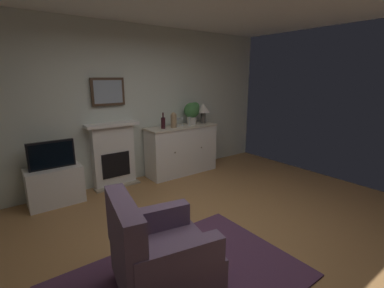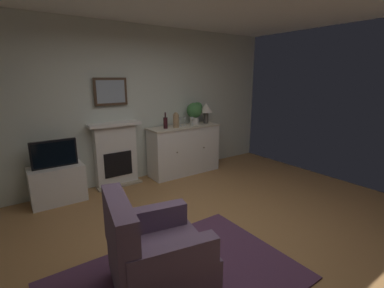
% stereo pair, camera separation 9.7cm
% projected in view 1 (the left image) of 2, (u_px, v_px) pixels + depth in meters
% --- Properties ---
extents(ground_plane, '(6.12, 4.84, 0.10)m').
position_uv_depth(ground_plane, '(217.00, 240.00, 3.26)').
color(ground_plane, '#9E7042').
rests_on(ground_plane, ground).
extents(wall_rear, '(6.12, 0.06, 2.72)m').
position_uv_depth(wall_rear, '(128.00, 105.00, 4.78)').
color(wall_rear, silver).
rests_on(wall_rear, ground_plane).
extents(area_rug, '(2.27, 1.50, 0.02)m').
position_uv_depth(area_rug, '(182.00, 281.00, 2.52)').
color(area_rug, '#4C2D47').
rests_on(area_rug, ground_plane).
extents(fireplace_unit, '(0.87, 0.30, 1.10)m').
position_uv_depth(fireplace_unit, '(114.00, 155.00, 4.67)').
color(fireplace_unit, white).
rests_on(fireplace_unit, ground_plane).
extents(framed_picture, '(0.55, 0.04, 0.45)m').
position_uv_depth(framed_picture, '(108.00, 92.00, 4.45)').
color(framed_picture, '#473323').
extents(sideboard_cabinet, '(1.42, 0.49, 0.94)m').
position_uv_depth(sideboard_cabinet, '(182.00, 150.00, 5.30)').
color(sideboard_cabinet, white).
rests_on(sideboard_cabinet, ground_plane).
extents(table_lamp, '(0.26, 0.26, 0.40)m').
position_uv_depth(table_lamp, '(203.00, 109.00, 5.43)').
color(table_lamp, '#4C4742').
rests_on(table_lamp, sideboard_cabinet).
extents(wine_bottle, '(0.08, 0.08, 0.29)m').
position_uv_depth(wine_bottle, '(163.00, 123.00, 4.90)').
color(wine_bottle, '#331419').
rests_on(wine_bottle, sideboard_cabinet).
extents(wine_glass_left, '(0.07, 0.07, 0.16)m').
position_uv_depth(wine_glass_left, '(178.00, 120.00, 5.13)').
color(wine_glass_left, silver).
rests_on(wine_glass_left, sideboard_cabinet).
extents(wine_glass_center, '(0.07, 0.07, 0.16)m').
position_uv_depth(wine_glass_center, '(182.00, 119.00, 5.21)').
color(wine_glass_center, silver).
rests_on(wine_glass_center, sideboard_cabinet).
extents(wine_glass_right, '(0.07, 0.07, 0.16)m').
position_uv_depth(wine_glass_right, '(190.00, 119.00, 5.21)').
color(wine_glass_right, silver).
rests_on(wine_glass_right, sideboard_cabinet).
extents(vase_decorative, '(0.11, 0.11, 0.28)m').
position_uv_depth(vase_decorative, '(174.00, 120.00, 5.00)').
color(vase_decorative, '#9E7F5B').
rests_on(vase_decorative, sideboard_cabinet).
extents(tv_cabinet, '(0.75, 0.42, 0.56)m').
position_uv_depth(tv_cabinet, '(55.00, 186.00, 4.04)').
color(tv_cabinet, white).
rests_on(tv_cabinet, ground_plane).
extents(tv_set, '(0.62, 0.07, 0.40)m').
position_uv_depth(tv_set, '(51.00, 155.00, 3.91)').
color(tv_set, black).
rests_on(tv_set, tv_cabinet).
extents(potted_plant_small, '(0.30, 0.30, 0.43)m').
position_uv_depth(potted_plant_small, '(192.00, 111.00, 5.33)').
color(potted_plant_small, beige).
rests_on(potted_plant_small, sideboard_cabinet).
extents(armchair, '(0.94, 0.90, 0.92)m').
position_uv_depth(armchair, '(158.00, 254.00, 2.32)').
color(armchair, '#604C66').
rests_on(armchair, ground_plane).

